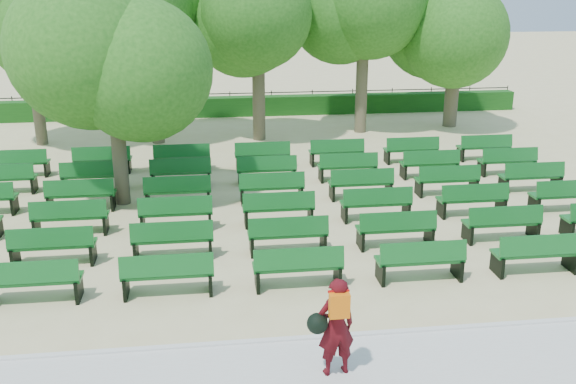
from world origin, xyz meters
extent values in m
plane|color=#CDBE88|center=(0.00, 0.00, 0.00)|extent=(120.00, 120.00, 0.00)
cube|color=silver|center=(0.00, -7.40, 0.03)|extent=(30.00, 2.20, 0.06)
cube|color=silver|center=(0.00, -6.25, 0.05)|extent=(30.00, 0.12, 0.10)
cube|color=#154B14|center=(0.00, 14.00, 0.45)|extent=(26.00, 0.70, 0.90)
cube|color=#0F5B1E|center=(-0.34, 0.53, 0.47)|extent=(1.90, 0.55, 0.06)
cube|color=#0F5B1E|center=(-0.34, 0.31, 0.74)|extent=(1.90, 0.17, 0.44)
cylinder|color=brown|center=(-4.65, 1.87, 1.40)|extent=(0.42, 0.42, 2.80)
ellipsoid|color=#2D6D1D|center=(-4.65, 1.87, 3.93)|extent=(4.13, 4.13, 3.72)
imported|color=#44090F|center=(-0.20, -7.34, 0.91)|extent=(0.68, 0.51, 1.71)
cube|color=orange|center=(-0.20, -7.53, 1.40)|extent=(0.32, 0.16, 0.40)
sphere|color=black|center=(-0.52, -7.40, 1.03)|extent=(0.34, 0.34, 0.34)
camera|label=1|loc=(-2.13, -16.26, 6.24)|focal=40.00mm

